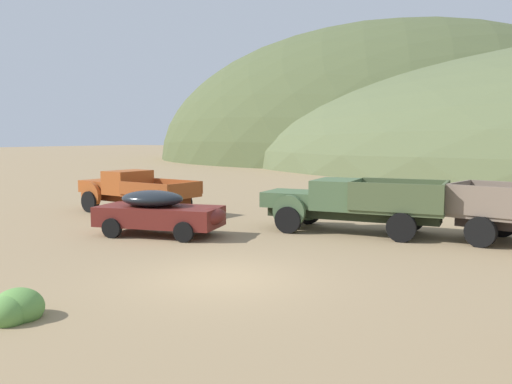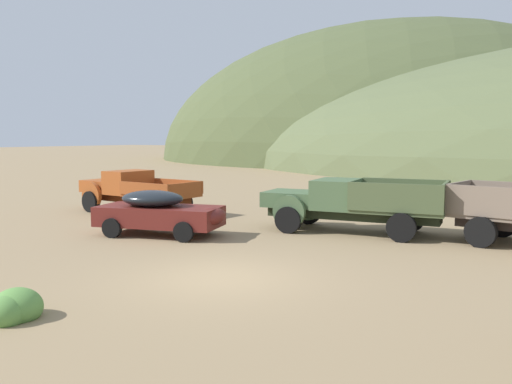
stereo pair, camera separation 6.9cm
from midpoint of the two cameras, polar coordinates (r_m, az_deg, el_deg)
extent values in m
plane|color=#937A56|center=(13.28, -3.84, -9.11)|extent=(300.00, 300.00, 0.00)
ellipsoid|color=#4C5633|center=(85.21, 14.19, 3.44)|extent=(73.33, 64.60, 40.10)
cube|color=#51220D|center=(24.80, -12.66, -0.65)|extent=(5.79, 1.37, 0.36)
cube|color=#A34C1E|center=(26.35, -15.76, 0.64)|extent=(1.93, 1.85, 0.55)
cube|color=#B7B2A8|center=(27.01, -16.89, 0.68)|extent=(0.16, 1.19, 0.44)
cylinder|color=#A34C1E|center=(26.86, -13.72, 0.03)|extent=(1.21, 0.26, 1.20)
cylinder|color=#A34C1E|center=(25.56, -17.19, -0.36)|extent=(1.21, 0.26, 1.20)
cube|color=#A34C1E|center=(25.13, -13.53, 1.03)|extent=(1.46, 2.08, 1.05)
cube|color=black|center=(25.57, -14.42, 1.56)|extent=(0.17, 1.69, 0.59)
cube|color=#97471E|center=(23.63, -10.12, -0.33)|extent=(3.04, 2.27, 0.12)
cube|color=#97471E|center=(24.34, -8.39, 0.67)|extent=(2.90, 0.30, 0.55)
cube|color=#97471E|center=(22.89, -11.98, 0.27)|extent=(2.90, 0.30, 0.55)
cube|color=#97471E|center=(22.64, -7.66, 0.28)|extent=(0.25, 2.08, 0.55)
cylinder|color=black|center=(25.56, -17.26, -0.99)|extent=(0.98, 0.35, 0.96)
cylinder|color=black|center=(24.28, -7.88, -1.13)|extent=(0.98, 0.35, 0.96)
cylinder|color=black|center=(22.77, -11.61, -1.66)|extent=(0.98, 0.35, 0.96)
cube|color=maroon|center=(19.00, -10.32, -2.52)|extent=(4.60, 2.87, 0.68)
ellipsoid|color=black|center=(19.04, -11.05, -0.70)|extent=(2.56, 2.13, 0.57)
ellipsoid|color=maroon|center=(18.22, -4.90, -2.59)|extent=(1.29, 1.66, 0.61)
cylinder|color=black|center=(17.68, -7.78, -4.23)|extent=(0.71, 0.37, 0.68)
cylinder|color=black|center=(19.34, -5.56, -3.33)|extent=(0.71, 0.37, 0.68)
cylinder|color=black|center=(18.91, -15.16, -3.72)|extent=(0.71, 0.37, 0.68)
cylinder|color=black|center=(20.47, -12.48, -2.93)|extent=(0.71, 0.37, 0.68)
cube|color=#232B1B|center=(19.61, 10.01, -2.32)|extent=(6.22, 1.74, 0.36)
cube|color=#47603D|center=(20.22, 3.81, -0.69)|extent=(2.14, 2.01, 0.55)
cube|color=#B7B2A8|center=(20.55, 1.45, -0.65)|extent=(0.23, 1.23, 0.44)
cylinder|color=#47603D|center=(21.17, 5.47, -1.37)|extent=(1.21, 0.32, 1.20)
cylinder|color=#47603D|center=(19.19, 3.42, -2.11)|extent=(1.21, 0.32, 1.20)
cube|color=#47603D|center=(19.67, 8.41, -0.19)|extent=(1.66, 2.21, 1.05)
cube|color=black|center=(19.83, 6.64, 0.49)|extent=(0.26, 1.73, 0.59)
cube|color=#495735|center=(19.23, 14.88, -1.86)|extent=(3.34, 2.50, 0.12)
cube|color=#495735|center=(20.22, 15.42, 0.02)|extent=(3.09, 0.47, 0.95)
cube|color=#495735|center=(18.12, 14.36, -0.61)|extent=(3.09, 0.47, 0.95)
cube|color=#495735|center=(18.99, 19.35, -0.47)|extent=(0.36, 2.14, 0.95)
cylinder|color=black|center=(21.26, 5.51, -2.10)|extent=(0.99, 0.39, 0.96)
cylinder|color=black|center=(19.18, 3.35, -2.96)|extent=(0.99, 0.39, 0.96)
cylinder|color=black|center=(20.35, 16.09, -2.67)|extent=(0.99, 0.39, 0.96)
cylinder|color=black|center=(18.17, 15.07, -3.66)|extent=(0.99, 0.39, 0.96)
cube|color=#746354|center=(19.07, 24.43, -2.26)|extent=(3.18, 2.62, 0.12)
cube|color=#746354|center=(17.96, 23.54, -0.98)|extent=(2.85, 0.55, 0.95)
cube|color=#746354|center=(20.06, 25.36, -0.38)|extent=(2.85, 0.55, 0.95)
cube|color=#746354|center=(19.43, 20.59, -0.38)|extent=(0.44, 2.18, 0.95)
cylinder|color=black|center=(18.12, 22.64, -3.94)|extent=(0.99, 0.43, 0.96)
cylinder|color=black|center=(20.29, 24.62, -3.01)|extent=(0.99, 0.43, 0.96)
ellipsoid|color=#5B8E42|center=(11.20, -25.09, -11.59)|extent=(0.78, 0.71, 0.64)
ellipsoid|color=#5B8E42|center=(11.39, -24.05, -11.11)|extent=(1.01, 0.91, 0.73)
camera|label=1|loc=(0.03, -90.11, -0.01)|focal=37.67mm
camera|label=2|loc=(0.03, 89.89, 0.01)|focal=37.67mm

